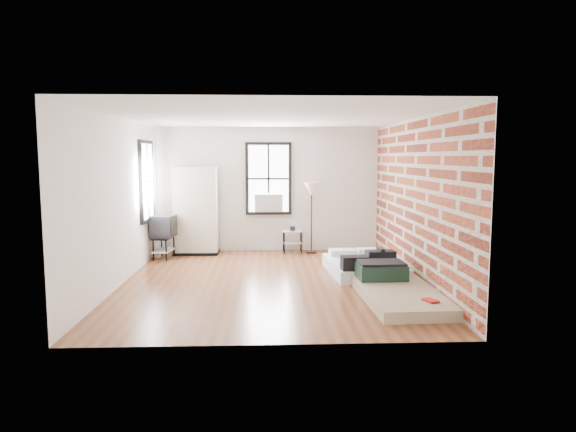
{
  "coord_description": "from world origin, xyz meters",
  "views": [
    {
      "loc": [
        -0.05,
        -8.66,
        2.13
      ],
      "look_at": [
        0.33,
        0.3,
        1.1
      ],
      "focal_mm": 32.0,
      "sensor_mm": 36.0,
      "label": 1
    }
  ],
  "objects_px": {
    "mattress_bare": "(396,289)",
    "floor_lamp": "(312,193)",
    "side_table": "(292,235)",
    "mattress_main": "(364,266)",
    "tv_stand": "(164,228)",
    "wardrobe": "(196,211)"
  },
  "relations": [
    {
      "from": "mattress_bare",
      "to": "floor_lamp",
      "type": "distance_m",
      "value": 4.08
    },
    {
      "from": "mattress_bare",
      "to": "floor_lamp",
      "type": "relative_size",
      "value": 1.35
    },
    {
      "from": "side_table",
      "to": "tv_stand",
      "type": "distance_m",
      "value": 2.83
    },
    {
      "from": "mattress_main",
      "to": "floor_lamp",
      "type": "relative_size",
      "value": 1.14
    },
    {
      "from": "mattress_main",
      "to": "side_table",
      "type": "bearing_deg",
      "value": 115.21
    },
    {
      "from": "floor_lamp",
      "to": "tv_stand",
      "type": "height_order",
      "value": "floor_lamp"
    },
    {
      "from": "floor_lamp",
      "to": "tv_stand",
      "type": "xyz_separation_m",
      "value": [
        -3.16,
        -0.54,
        -0.69
      ]
    },
    {
      "from": "mattress_bare",
      "to": "wardrobe",
      "type": "bearing_deg",
      "value": 130.8
    },
    {
      "from": "floor_lamp",
      "to": "tv_stand",
      "type": "relative_size",
      "value": 1.72
    },
    {
      "from": "side_table",
      "to": "tv_stand",
      "type": "bearing_deg",
      "value": -167.48
    },
    {
      "from": "wardrobe",
      "to": "side_table",
      "type": "bearing_deg",
      "value": 2.14
    },
    {
      "from": "tv_stand",
      "to": "mattress_bare",
      "type": "bearing_deg",
      "value": -31.33
    },
    {
      "from": "side_table",
      "to": "mattress_main",
      "type": "bearing_deg",
      "value": -60.84
    },
    {
      "from": "mattress_main",
      "to": "mattress_bare",
      "type": "bearing_deg",
      "value": -88.11
    },
    {
      "from": "floor_lamp",
      "to": "mattress_bare",
      "type": "bearing_deg",
      "value": -75.64
    },
    {
      "from": "mattress_bare",
      "to": "tv_stand",
      "type": "xyz_separation_m",
      "value": [
        -4.13,
        3.24,
        0.52
      ]
    },
    {
      "from": "wardrobe",
      "to": "tv_stand",
      "type": "height_order",
      "value": "wardrobe"
    },
    {
      "from": "mattress_main",
      "to": "wardrobe",
      "type": "bearing_deg",
      "value": 143.87
    },
    {
      "from": "side_table",
      "to": "mattress_bare",
      "type": "bearing_deg",
      "value": -70.19
    },
    {
      "from": "mattress_main",
      "to": "side_table",
      "type": "height_order",
      "value": "side_table"
    },
    {
      "from": "side_table",
      "to": "tv_stand",
      "type": "relative_size",
      "value": 0.64
    },
    {
      "from": "wardrobe",
      "to": "tv_stand",
      "type": "xyz_separation_m",
      "value": [
        -0.61,
        -0.54,
        -0.3
      ]
    }
  ]
}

